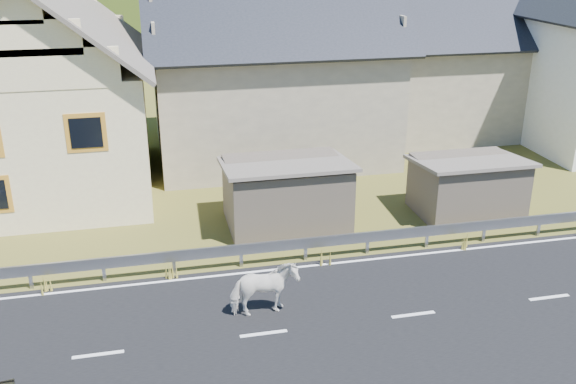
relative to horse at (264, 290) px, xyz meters
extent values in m
plane|color=#404215|center=(3.81, -0.89, -0.77)|extent=(160.00, 160.00, 0.00)
cube|color=black|center=(3.81, -0.89, -0.75)|extent=(60.00, 7.00, 0.04)
cube|color=silver|center=(3.81, -0.89, -0.73)|extent=(60.00, 6.60, 0.01)
cube|color=#93969B|center=(3.81, 2.79, -0.19)|extent=(28.00, 0.08, 0.34)
cube|color=#93969B|center=(-6.19, 2.81, -0.42)|extent=(0.10, 0.06, 0.70)
cube|color=#93969B|center=(-4.19, 2.81, -0.42)|extent=(0.10, 0.06, 0.70)
cube|color=#93969B|center=(-2.19, 2.81, -0.42)|extent=(0.10, 0.06, 0.70)
cube|color=#93969B|center=(-0.19, 2.81, -0.42)|extent=(0.10, 0.06, 0.70)
cube|color=#93969B|center=(1.81, 2.81, -0.42)|extent=(0.10, 0.06, 0.70)
cube|color=#93969B|center=(3.81, 2.81, -0.42)|extent=(0.10, 0.06, 0.70)
cube|color=#93969B|center=(5.81, 2.81, -0.42)|extent=(0.10, 0.06, 0.70)
cube|color=#93969B|center=(7.81, 2.81, -0.42)|extent=(0.10, 0.06, 0.70)
cube|color=#93969B|center=(9.81, 2.81, -0.42)|extent=(0.10, 0.06, 0.70)
cube|color=brown|center=(1.81, 5.61, 0.33)|extent=(4.30, 3.30, 2.40)
cube|color=brown|center=(8.31, 5.11, 0.23)|extent=(3.80, 2.90, 2.20)
cube|color=#FFF0B5|center=(-6.19, 11.11, 1.73)|extent=(7.00, 9.00, 5.00)
cube|color=orange|center=(-4.59, 6.61, 2.63)|extent=(1.30, 0.12, 1.30)
cube|color=tan|center=(2.81, 14.11, 1.73)|extent=(10.00, 9.00, 5.00)
cube|color=tan|center=(12.81, 16.11, 1.53)|extent=(9.00, 8.00, 4.60)
ellipsoid|color=#2D3F0F|center=(8.81, 179.11, -20.77)|extent=(440.00, 280.00, 260.00)
imported|color=white|center=(0.00, 0.00, 0.00)|extent=(0.96, 1.81, 1.47)
camera|label=1|loc=(-2.55, -14.29, 8.47)|focal=40.00mm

